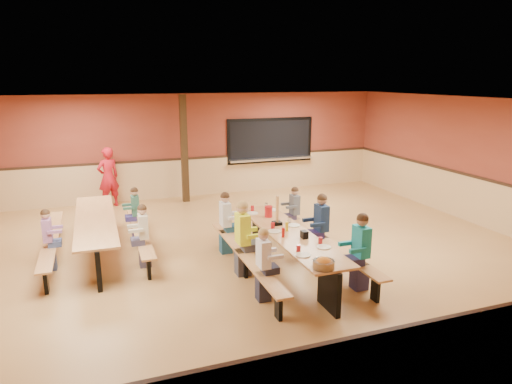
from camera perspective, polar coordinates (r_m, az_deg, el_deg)
name	(u,v)px	position (r m, az deg, el deg)	size (l,w,h in m)	color
ground	(240,255)	(9.19, -2.08, -7.83)	(12.00, 12.00, 0.00)	#9E6E3C
room_envelope	(239,222)	(8.96, -2.11, -3.73)	(12.04, 10.04, 3.02)	brown
kitchen_pass_through	(270,142)	(14.21, 1.81, 6.22)	(2.78, 0.28, 1.38)	black
structural_post	(184,149)	(12.90, -8.96, 5.31)	(0.18, 0.18, 3.00)	black
cafeteria_table_main	(288,243)	(8.31, 4.05, -6.40)	(1.91, 3.70, 0.74)	#BB804A
cafeteria_table_second	(96,228)	(9.62, -19.37, -4.31)	(1.91, 3.70, 0.74)	#BB804A
seated_child_white_left	(263,265)	(7.21, 0.93, -9.13)	(0.35, 0.29, 1.18)	white
seated_adult_yellow	(243,239)	(8.09, -1.67, -5.88)	(0.43, 0.35, 1.34)	#E6FA27
seated_child_grey_left	(225,223)	(9.11, -3.84, -3.92)	(0.38, 0.31, 1.23)	silver
seated_child_teal_right	(361,252)	(7.75, 12.95, -7.34)	(0.41, 0.33, 1.29)	teal
seated_child_navy_right	(321,227)	(8.88, 8.14, -4.37)	(0.40, 0.33, 1.28)	navy
seated_child_char_right	(294,213)	(9.96, 4.83, -2.66)	(0.33, 0.27, 1.14)	#53575E
seated_child_purple_sec	(48,240)	(9.12, -24.53, -5.51)	(0.33, 0.27, 1.14)	#9D659A
seated_child_green_sec	(136,214)	(10.17, -14.80, -2.69)	(0.34, 0.28, 1.15)	#326755
seated_child_tan_sec	(144,236)	(8.70, -13.86, -5.39)	(0.35, 0.29, 1.18)	beige
standing_woman	(108,177)	(12.94, -17.98, 1.76)	(0.60, 0.39, 1.64)	red
punch_pitcher	(269,212)	(9.06, 1.58, -2.46)	(0.16, 0.16, 0.22)	red
chip_bowl	(324,263)	(6.76, 8.46, -8.83)	(0.32, 0.32, 0.15)	#FF9E28
napkin_dispenser	(304,234)	(7.94, 6.06, -5.30)	(0.10, 0.14, 0.13)	black
condiment_mustard	(287,226)	(8.26, 3.88, -4.32)	(0.06, 0.06, 0.17)	yellow
condiment_ketchup	(283,232)	(7.95, 3.42, -5.07)	(0.06, 0.06, 0.17)	#B2140F
table_paddle	(277,218)	(8.58, 2.65, -3.24)	(0.16, 0.16, 0.56)	black
place_settings	(288,229)	(8.22, 4.08, -4.64)	(0.65, 3.30, 0.11)	beige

